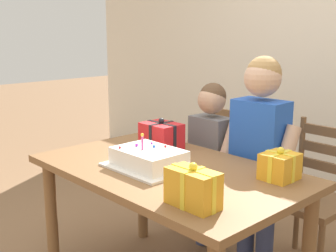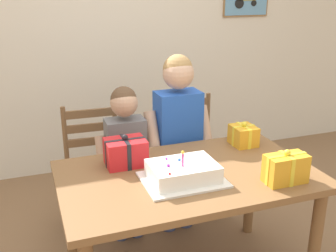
{
  "view_description": "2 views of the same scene",
  "coord_description": "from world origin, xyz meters",
  "px_view_note": "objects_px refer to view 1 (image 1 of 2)",
  "views": [
    {
      "loc": [
        1.61,
        -1.51,
        1.47
      ],
      "look_at": [
        -0.07,
        0.06,
        0.96
      ],
      "focal_mm": 46.66,
      "sensor_mm": 36.0,
      "label": 1
    },
    {
      "loc": [
        -0.82,
        -1.93,
        1.77
      ],
      "look_at": [
        -0.08,
        0.13,
        1.0
      ],
      "focal_mm": 43.55,
      "sensor_mm": 36.0,
      "label": 2
    }
  ],
  "objects_px": {
    "dining_table": "(168,185)",
    "birthday_cake": "(149,159)",
    "chair_left": "(215,168)",
    "child_younger": "(210,150)",
    "gift_box_red_large": "(193,188)",
    "gift_box_beside_cake": "(161,136)",
    "chair_right": "(314,197)",
    "child_older": "(259,144)",
    "gift_box_corner_small": "(280,166)"
  },
  "relations": [
    {
      "from": "dining_table",
      "to": "birthday_cake",
      "type": "relative_size",
      "value": 3.3
    },
    {
      "from": "chair_left",
      "to": "child_younger",
      "type": "xyz_separation_m",
      "value": [
        0.18,
        -0.26,
        0.22
      ]
    },
    {
      "from": "chair_left",
      "to": "gift_box_red_large",
      "type": "bearing_deg",
      "value": -53.3
    },
    {
      "from": "gift_box_beside_cake",
      "to": "chair_right",
      "type": "xyz_separation_m",
      "value": [
        0.7,
        0.62,
        -0.37
      ]
    },
    {
      "from": "gift_box_red_large",
      "to": "child_older",
      "type": "distance_m",
      "value": 0.91
    },
    {
      "from": "birthday_cake",
      "to": "chair_right",
      "type": "relative_size",
      "value": 0.48
    },
    {
      "from": "dining_table",
      "to": "gift_box_corner_small",
      "type": "distance_m",
      "value": 0.6
    },
    {
      "from": "dining_table",
      "to": "gift_box_red_large",
      "type": "distance_m",
      "value": 0.56
    },
    {
      "from": "gift_box_corner_small",
      "to": "child_younger",
      "type": "bearing_deg",
      "value": 156.38
    },
    {
      "from": "gift_box_red_large",
      "to": "child_older",
      "type": "height_order",
      "value": "child_older"
    },
    {
      "from": "gift_box_red_large",
      "to": "gift_box_corner_small",
      "type": "height_order",
      "value": "gift_box_red_large"
    },
    {
      "from": "chair_right",
      "to": "child_older",
      "type": "relative_size",
      "value": 0.69
    },
    {
      "from": "dining_table",
      "to": "child_older",
      "type": "xyz_separation_m",
      "value": [
        0.16,
        0.59,
        0.15
      ]
    },
    {
      "from": "child_older",
      "to": "gift_box_red_large",
      "type": "bearing_deg",
      "value": -71.86
    },
    {
      "from": "chair_right",
      "to": "gift_box_beside_cake",
      "type": "bearing_deg",
      "value": -138.53
    },
    {
      "from": "gift_box_corner_small",
      "to": "chair_right",
      "type": "distance_m",
      "value": 0.69
    },
    {
      "from": "birthday_cake",
      "to": "child_younger",
      "type": "height_order",
      "value": "child_younger"
    },
    {
      "from": "gift_box_beside_cake",
      "to": "gift_box_corner_small",
      "type": "xyz_separation_m",
      "value": [
        0.81,
        0.04,
        -0.01
      ]
    },
    {
      "from": "dining_table",
      "to": "chair_left",
      "type": "height_order",
      "value": "chair_left"
    },
    {
      "from": "dining_table",
      "to": "birthday_cake",
      "type": "distance_m",
      "value": 0.18
    },
    {
      "from": "dining_table",
      "to": "gift_box_beside_cake",
      "type": "distance_m",
      "value": 0.42
    },
    {
      "from": "dining_table",
      "to": "chair_right",
      "type": "relative_size",
      "value": 1.58
    },
    {
      "from": "birthday_cake",
      "to": "gift_box_beside_cake",
      "type": "relative_size",
      "value": 1.83
    },
    {
      "from": "birthday_cake",
      "to": "chair_right",
      "type": "height_order",
      "value": "birthday_cake"
    },
    {
      "from": "gift_box_corner_small",
      "to": "child_older",
      "type": "bearing_deg",
      "value": 137.28
    },
    {
      "from": "dining_table",
      "to": "chair_left",
      "type": "distance_m",
      "value": 0.95
    },
    {
      "from": "gift_box_red_large",
      "to": "gift_box_corner_small",
      "type": "distance_m",
      "value": 0.55
    },
    {
      "from": "child_older",
      "to": "child_younger",
      "type": "distance_m",
      "value": 0.4
    },
    {
      "from": "birthday_cake",
      "to": "chair_right",
      "type": "distance_m",
      "value": 1.09
    },
    {
      "from": "dining_table",
      "to": "gift_box_beside_cake",
      "type": "bearing_deg",
      "value": 142.86
    },
    {
      "from": "gift_box_red_large",
      "to": "gift_box_beside_cake",
      "type": "distance_m",
      "value": 0.91
    },
    {
      "from": "gift_box_red_large",
      "to": "child_younger",
      "type": "bearing_deg",
      "value": 127.5
    },
    {
      "from": "gift_box_beside_cake",
      "to": "gift_box_corner_small",
      "type": "height_order",
      "value": "gift_box_beside_cake"
    },
    {
      "from": "chair_left",
      "to": "chair_right",
      "type": "relative_size",
      "value": 1.0
    },
    {
      "from": "chair_right",
      "to": "child_younger",
      "type": "height_order",
      "value": "child_younger"
    },
    {
      "from": "gift_box_beside_cake",
      "to": "gift_box_corner_small",
      "type": "distance_m",
      "value": 0.81
    },
    {
      "from": "dining_table",
      "to": "chair_right",
      "type": "bearing_deg",
      "value": 65.02
    },
    {
      "from": "dining_table",
      "to": "child_older",
      "type": "relative_size",
      "value": 1.1
    },
    {
      "from": "gift_box_red_large",
      "to": "gift_box_beside_cake",
      "type": "height_order",
      "value": "same"
    },
    {
      "from": "child_older",
      "to": "child_younger",
      "type": "height_order",
      "value": "child_older"
    },
    {
      "from": "child_older",
      "to": "chair_left",
      "type": "bearing_deg",
      "value": 154.76
    },
    {
      "from": "dining_table",
      "to": "gift_box_corner_small",
      "type": "relative_size",
      "value": 8.39
    },
    {
      "from": "child_older",
      "to": "chair_right",
      "type": "bearing_deg",
      "value": 48.67
    },
    {
      "from": "birthday_cake",
      "to": "chair_left",
      "type": "bearing_deg",
      "value": 109.48
    },
    {
      "from": "chair_right",
      "to": "child_younger",
      "type": "relative_size",
      "value": 0.81
    },
    {
      "from": "dining_table",
      "to": "gift_box_red_large",
      "type": "height_order",
      "value": "gift_box_red_large"
    },
    {
      "from": "gift_box_corner_small",
      "to": "child_older",
      "type": "relative_size",
      "value": 0.13
    },
    {
      "from": "birthday_cake",
      "to": "child_older",
      "type": "bearing_deg",
      "value": 70.99
    },
    {
      "from": "chair_left",
      "to": "child_older",
      "type": "bearing_deg",
      "value": -25.24
    },
    {
      "from": "child_older",
      "to": "gift_box_beside_cake",
      "type": "bearing_deg",
      "value": -142.8
    }
  ]
}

